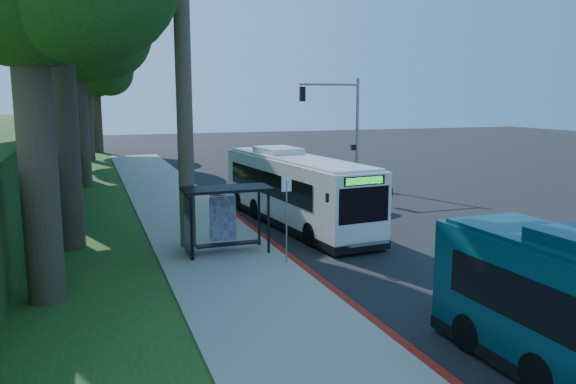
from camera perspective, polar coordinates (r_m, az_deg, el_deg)
name	(u,v)px	position (r m, az deg, el deg)	size (l,w,h in m)	color
ground	(360,224)	(26.20, 7.33, -3.26)	(140.00, 140.00, 0.00)	black
sidewalk	(204,236)	(23.84, -8.55, -4.43)	(4.50, 70.00, 0.12)	gray
red_curb	(288,255)	(20.69, -0.04, -6.47)	(0.25, 30.00, 0.13)	maroon
grass_verge	(62,222)	(28.33, -21.98, -2.85)	(8.00, 70.00, 0.06)	#234719
bus_shelter	(219,207)	(20.73, -6.99, -1.55)	(3.20, 1.51, 2.55)	black
stop_sign_pole	(286,207)	(19.17, -0.15, -1.55)	(0.35, 0.06, 3.17)	gray
traffic_signal_pole	(343,119)	(36.23, 5.60, 7.37)	(4.10, 0.30, 7.00)	gray
tree_2	(76,22)	(38.98, -20.72, 15.89)	(8.82, 8.40, 15.12)	#382B1E
tree_3	(48,13)	(47.15, -23.23, 16.37)	(10.08, 9.60, 17.28)	#382B1E
tree_4	(85,53)	(54.84, -19.95, 13.13)	(8.40, 8.00, 14.14)	#382B1E
tree_5	(95,67)	(62.79, -19.00, 11.96)	(7.35, 7.00, 12.86)	#382B1E
white_bus	(294,188)	(25.69, 0.62, 0.36)	(3.56, 11.66, 3.42)	silver
pickup	(344,195)	(29.64, 5.73, -0.31)	(2.39, 5.18, 1.44)	silver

